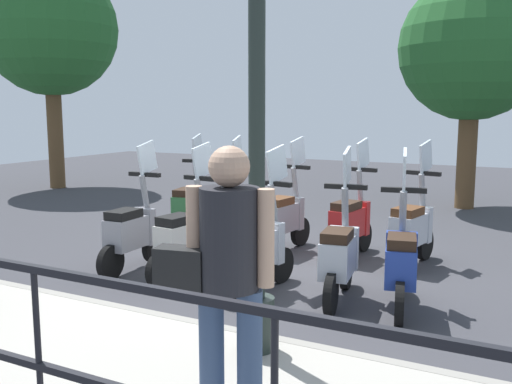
# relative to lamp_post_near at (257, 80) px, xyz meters

# --- Properties ---
(ground_plane) EXTENTS (28.00, 28.00, 0.00)m
(ground_plane) POSITION_rel_lamp_post_near_xyz_m (2.40, 0.85, -2.13)
(ground_plane) COLOR #38383D
(promenade_walkway) EXTENTS (2.20, 20.00, 0.15)m
(promenade_walkway) POSITION_rel_lamp_post_near_xyz_m (-0.75, 0.85, -2.05)
(promenade_walkway) COLOR #A39E93
(promenade_walkway) RESTS_ON ground_plane
(lamp_post_near) EXTENTS (0.26, 0.90, 4.44)m
(lamp_post_near) POSITION_rel_lamp_post_near_xyz_m (0.00, 0.00, 0.00)
(lamp_post_near) COLOR #232D28
(lamp_post_near) RESTS_ON promenade_walkway
(pedestrian_with_bag) EXTENTS (0.38, 0.64, 1.59)m
(pedestrian_with_bag) POSITION_rel_lamp_post_near_xyz_m (-1.03, -0.34, -1.05)
(pedestrian_with_bag) COLOR #384C70
(pedestrian_with_bag) RESTS_ON promenade_walkway
(tree_large) EXTENTS (3.14, 3.14, 5.35)m
(tree_large) POSITION_rel_lamp_post_near_xyz_m (6.42, 8.75, 1.62)
(tree_large) COLOR brown
(tree_large) RESTS_ON ground_plane
(tree_distant) EXTENTS (2.73, 2.73, 4.41)m
(tree_distant) POSITION_rel_lamp_post_near_xyz_m (7.97, -0.44, 0.90)
(tree_distant) COLOR brown
(tree_distant) RESTS_ON ground_plane
(scooter_near_0) EXTENTS (1.22, 0.50, 1.54)m
(scooter_near_0) POSITION_rel_lamp_post_near_xyz_m (1.74, -0.66, -1.64)
(scooter_near_0) COLOR black
(scooter_near_0) RESTS_ON ground_plane
(scooter_near_1) EXTENTS (1.23, 0.46, 1.54)m
(scooter_near_1) POSITION_rel_lamp_post_near_xyz_m (1.70, -0.05, -1.64)
(scooter_near_1) COLOR black
(scooter_near_1) RESTS_ON ground_plane
(scooter_near_2) EXTENTS (1.23, 0.46, 1.54)m
(scooter_near_2) POSITION_rel_lamp_post_near_xyz_m (1.59, 0.80, -1.64)
(scooter_near_2) COLOR black
(scooter_near_2) RESTS_ON ground_plane
(scooter_near_3) EXTENTS (1.23, 0.44, 1.54)m
(scooter_near_3) POSITION_rel_lamp_post_near_xyz_m (1.62, 1.74, -1.64)
(scooter_near_3) COLOR black
(scooter_near_3) RESTS_ON ground_plane
(scooter_near_4) EXTENTS (1.23, 0.44, 1.54)m
(scooter_near_4) POSITION_rel_lamp_post_near_xyz_m (1.62, 2.50, -1.64)
(scooter_near_4) COLOR black
(scooter_near_4) RESTS_ON ground_plane
(scooter_far_0) EXTENTS (1.22, 0.48, 1.54)m
(scooter_far_0) POSITION_rel_lamp_post_near_xyz_m (3.31, -0.42, -1.64)
(scooter_far_0) COLOR black
(scooter_far_0) RESTS_ON ground_plane
(scooter_far_1) EXTENTS (1.23, 0.44, 1.54)m
(scooter_far_1) POSITION_rel_lamp_post_near_xyz_m (3.36, 0.37, -1.64)
(scooter_far_1) COLOR black
(scooter_far_1) RESTS_ON ground_plane
(scooter_far_2) EXTENTS (1.23, 0.45, 1.54)m
(scooter_far_2) POSITION_rel_lamp_post_near_xyz_m (3.28, 1.27, -1.64)
(scooter_far_2) COLOR black
(scooter_far_2) RESTS_ON ground_plane
(scooter_far_3) EXTENTS (1.22, 0.48, 1.54)m
(scooter_far_3) POSITION_rel_lamp_post_near_xyz_m (3.21, 2.07, -1.64)
(scooter_far_3) COLOR black
(scooter_far_3) RESTS_ON ground_plane
(scooter_far_4) EXTENTS (1.22, 0.48, 1.54)m
(scooter_far_4) POSITION_rel_lamp_post_near_xyz_m (3.40, 2.87, -1.64)
(scooter_far_4) COLOR black
(scooter_far_4) RESTS_ON ground_plane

